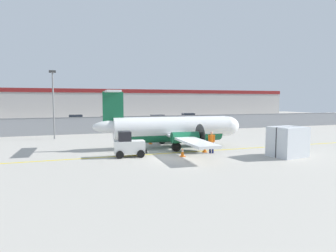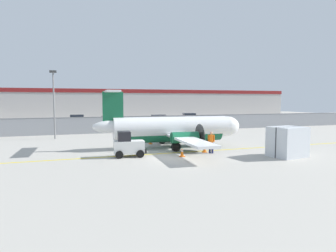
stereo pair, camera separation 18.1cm
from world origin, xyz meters
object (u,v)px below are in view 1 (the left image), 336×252
parked_car_3 (157,120)px  parked_car_4 (188,117)px  cargo_container (288,142)px  apron_light_pole (53,99)px  commuter_airplane (174,129)px  parked_car_1 (75,119)px  parked_car_2 (109,121)px  traffic_cone_far_left (150,141)px  baggage_tug (129,145)px  ground_crew_worker (211,141)px  traffic_cone_near_right (205,148)px  traffic_cone_near_left (183,152)px  parked_car_0 (11,125)px

parked_car_3 → parked_car_4: 8.45m
cargo_container → apron_light_pole: (-16.46, 16.38, 3.20)m
commuter_airplane → parked_car_4: commuter_airplane is taller
parked_car_1 → parked_car_2: same height
traffic_cone_far_left → baggage_tug: bearing=-120.3°
parked_car_3 → cargo_container: bearing=95.3°
parked_car_1 → apron_light_pole: bearing=82.0°
cargo_container → parked_car_2: size_ratio=0.64×
baggage_tug → ground_crew_worker: (6.42, -0.69, 0.10)m
traffic_cone_near_right → parked_car_4: (11.71, 30.76, 0.58)m
baggage_tug → parked_car_4: 35.43m
traffic_cone_near_left → parked_car_2: parked_car_2 is taller
cargo_container → parked_car_1: cargo_container is taller
cargo_container → traffic_cone_far_left: (-7.79, 9.39, -0.79)m
commuter_airplane → cargo_container: commuter_airplane is taller
traffic_cone_far_left → parked_car_2: parked_car_2 is taller
parked_car_0 → ground_crew_worker: bearing=133.8°
ground_crew_worker → traffic_cone_far_left: 7.07m
traffic_cone_near_left → traffic_cone_near_right: (2.37, 1.10, 0.00)m
parked_car_3 → apron_light_pole: apron_light_pole is taller
parked_car_0 → parked_car_3: bearing=-162.3°
apron_light_pole → parked_car_0: bearing=119.2°
parked_car_1 → parked_car_2: bearing=127.4°
parked_car_1 → parked_car_2: 7.91m
commuter_airplane → baggage_tug: commuter_airplane is taller
cargo_container → parked_car_3: size_ratio=0.62×
parked_car_0 → traffic_cone_near_left: bearing=128.7°
baggage_tug → cargo_container: (11.07, -3.78, 0.24)m
parked_car_4 → commuter_airplane: bearing=71.0°
commuter_airplane → parked_car_0: 24.88m
ground_crew_worker → apron_light_pole: size_ratio=0.23×
parked_car_3 → commuter_airplane: bearing=80.4°
cargo_container → parked_car_0: size_ratio=0.61×
cargo_container → apron_light_pole: apron_light_pole is taller
parked_car_0 → parked_car_3: (21.34, 4.04, 0.00)m
baggage_tug → ground_crew_worker: baggage_tug is taller
apron_light_pole → parked_car_3: bearing=41.3°
parked_car_2 → parked_car_4: size_ratio=0.96×
ground_crew_worker → parked_car_0: same height
cargo_container → parked_car_4: cargo_container is taller
traffic_cone_far_left → parked_car_1: (-5.82, 25.73, 0.58)m
ground_crew_worker → parked_car_1: size_ratio=0.40×
baggage_tug → traffic_cone_near_right: bearing=4.5°
traffic_cone_near_right → traffic_cone_far_left: bearing=116.3°
baggage_tug → parked_car_1: baggage_tug is taller
cargo_container → traffic_cone_near_right: cargo_container is taller
cargo_container → traffic_cone_far_left: 12.23m
cargo_container → baggage_tug: bearing=152.3°
parked_car_1 → parked_car_4: bearing=178.6°
traffic_cone_far_left → parked_car_0: (-14.17, 16.85, 0.58)m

